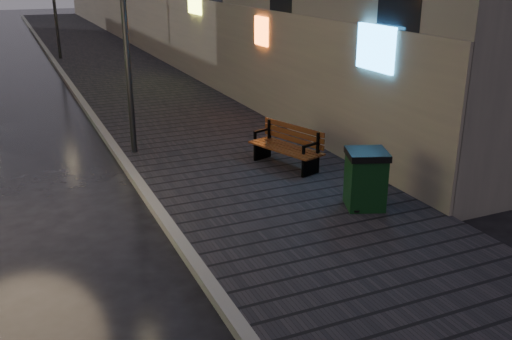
{
  "coord_description": "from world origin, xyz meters",
  "views": [
    {
      "loc": [
        -0.77,
        -7.06,
        4.35
      ],
      "look_at": [
        3.19,
        1.84,
        0.85
      ],
      "focal_mm": 40.0,
      "sensor_mm": 36.0,
      "label": 1
    }
  ],
  "objects": [
    {
      "name": "ground",
      "position": [
        0.0,
        0.0,
        0.0
      ],
      "size": [
        120.0,
        120.0,
        0.0
      ],
      "primitive_type": "plane",
      "color": "black",
      "rests_on": "ground"
    },
    {
      "name": "sidewalk",
      "position": [
        3.9,
        21.0,
        0.07
      ],
      "size": [
        4.6,
        58.0,
        0.15
      ],
      "primitive_type": "cube",
      "color": "black",
      "rests_on": "ground"
    },
    {
      "name": "trash_bin",
      "position": [
        4.99,
        0.99,
        0.7
      ],
      "size": [
        0.91,
        0.91,
        1.08
      ],
      "rotation": [
        0.0,
        0.0,
        -0.36
      ],
      "color": "black",
      "rests_on": "sidewalk"
    },
    {
      "name": "curb",
      "position": [
        1.5,
        21.0,
        0.07
      ],
      "size": [
        0.2,
        58.0,
        0.15
      ],
      "primitive_type": "cube",
      "color": "slate",
      "rests_on": "ground"
    },
    {
      "name": "bench",
      "position": [
        4.74,
        3.6,
        0.61
      ],
      "size": [
        1.15,
        1.89,
        0.91
      ],
      "rotation": [
        0.0,
        0.0,
        0.33
      ],
      "color": "black",
      "rests_on": "sidewalk"
    },
    {
      "name": "lamp_near",
      "position": [
        1.85,
        6.0,
        3.49
      ],
      "size": [
        0.36,
        0.36,
        5.28
      ],
      "color": "black",
      "rests_on": "sidewalk"
    }
  ]
}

